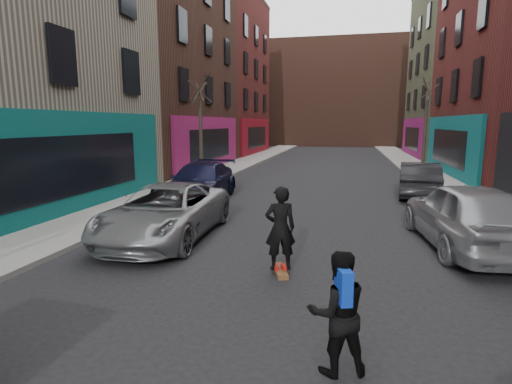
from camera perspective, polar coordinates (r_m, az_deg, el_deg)
The scene contains 13 objects.
sidewalk_left at distance 33.63m, azimuth -0.63°, elevation 4.66°, with size 2.50×84.00×0.13m, color gray.
sidewalk_right at distance 33.05m, azimuth 21.01°, elevation 3.91°, with size 2.50×84.00×0.13m, color gray.
buildings_left at distance 24.45m, azimuth -27.51°, elevation 20.93°, with size 12.00×56.00×16.50m, color #581C19.
building_far at distance 58.72m, azimuth 11.62°, elevation 13.46°, with size 40.00×10.00×14.00m, color #47281E.
tree_left_far at distance 21.98m, azimuth -7.94°, elevation 10.47°, with size 2.00×2.00×6.50m, color black, non-canonical shape.
tree_right_far at distance 26.98m, azimuth 23.13°, elevation 9.97°, with size 2.00×2.00×6.80m, color black, non-canonical shape.
parked_left_far at distance 11.14m, azimuth -12.76°, elevation -2.75°, with size 2.41×5.22×1.45m, color gray.
parked_left_end at distance 16.22m, azimuth -7.93°, elevation 1.41°, with size 2.11×5.19×1.51m, color black.
parked_right_far at distance 11.22m, azimuth 27.90°, elevation -2.89°, with size 2.02×5.03×1.71m, color #9B9FA4.
parked_right_end at distance 18.43m, azimuth 22.26°, elevation 1.71°, with size 1.55×4.45×1.47m, color black.
skateboard at distance 8.53m, azimuth 3.42°, elevation -11.19°, with size 0.22×0.80×0.10m, color brown.
skateboarder at distance 8.24m, azimuth 3.49°, elevation -5.17°, with size 0.64×0.42×1.75m, color black.
pedestrian at distance 5.24m, azimuth 11.59°, elevation -16.42°, with size 0.93×0.82×1.59m.
Camera 1 is at (1.55, -2.57, 3.11)m, focal length 28.00 mm.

